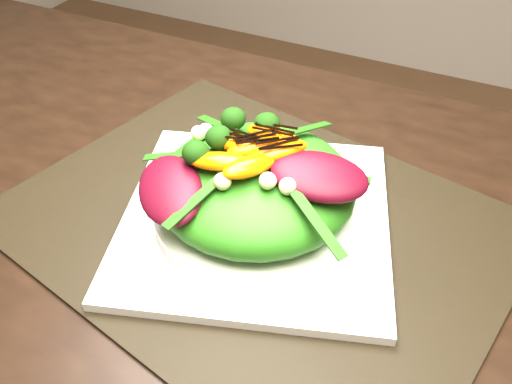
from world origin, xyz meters
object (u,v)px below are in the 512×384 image
at_px(dining_table, 140,246).
at_px(lettuce_mound, 256,185).
at_px(orange_segment, 263,144).
at_px(placemat, 256,222).
at_px(plate_base, 256,217).
at_px(salad_bowl, 256,208).

bearing_deg(dining_table, lettuce_mound, 33.02).
height_order(dining_table, orange_segment, dining_table).
bearing_deg(lettuce_mound, placemat, 180.00).
height_order(placemat, plate_base, plate_base).
height_order(dining_table, placemat, dining_table).
distance_m(dining_table, salad_bowl, 0.14).
relative_size(dining_table, salad_bowl, 7.07).
distance_m(plate_base, lettuce_mound, 0.05).
distance_m(dining_table, placemat, 0.14).
bearing_deg(salad_bowl, placemat, -135.00).
bearing_deg(placemat, dining_table, -146.98).
xyz_separation_m(salad_bowl, orange_segment, (0.00, 0.01, 0.08)).
bearing_deg(plate_base, dining_table, -146.98).
relative_size(dining_table, placemat, 2.97).
bearing_deg(dining_table, salad_bowl, 33.02).
bearing_deg(dining_table, orange_segment, 37.61).
relative_size(placemat, lettuce_mound, 2.50).
bearing_deg(orange_segment, placemat, -93.84).
relative_size(dining_table, orange_segment, 25.74).
bearing_deg(plate_base, salad_bowl, 135.00).
relative_size(placemat, salad_bowl, 2.38).
distance_m(dining_table, lettuce_mound, 0.15).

